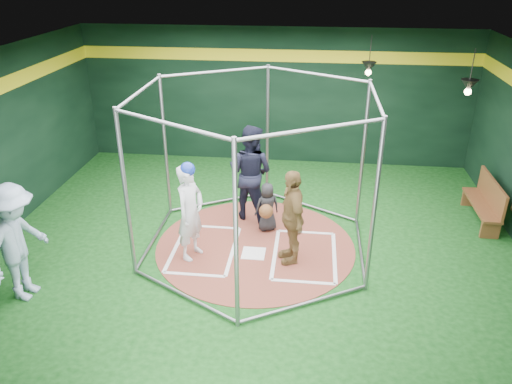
# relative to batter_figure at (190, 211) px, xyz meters

# --- Properties ---
(room_shell) EXTENTS (10.10, 9.10, 3.53)m
(room_shell) POSITION_rel_batter_figure_xyz_m (1.11, 0.49, 0.82)
(room_shell) COLOR #0D3B0F
(room_shell) RESTS_ON ground
(clay_disc) EXTENTS (3.80, 3.80, 0.01)m
(clay_disc) POSITION_rel_batter_figure_xyz_m (1.11, 0.48, -0.93)
(clay_disc) COLOR brown
(clay_disc) RESTS_ON ground
(home_plate) EXTENTS (0.43, 0.43, 0.01)m
(home_plate) POSITION_rel_batter_figure_xyz_m (1.11, 0.18, -0.92)
(home_plate) COLOR white
(home_plate) RESTS_ON clay_disc
(batter_box_left) EXTENTS (1.17, 1.77, 0.01)m
(batter_box_left) POSITION_rel_batter_figure_xyz_m (0.16, 0.23, -0.92)
(batter_box_left) COLOR white
(batter_box_left) RESTS_ON clay_disc
(batter_box_right) EXTENTS (1.17, 1.77, 0.01)m
(batter_box_right) POSITION_rel_batter_figure_xyz_m (2.06, 0.23, -0.92)
(batter_box_right) COLOR white
(batter_box_right) RESTS_ON clay_disc
(batting_cage) EXTENTS (4.05, 4.67, 3.00)m
(batting_cage) POSITION_rel_batter_figure_xyz_m (1.11, 0.48, 0.56)
(batting_cage) COLOR gray
(batting_cage) RESTS_ON ground
(pendant_lamp_near) EXTENTS (0.34, 0.34, 0.90)m
(pendant_lamp_near) POSITION_rel_batter_figure_xyz_m (3.31, 4.08, 1.80)
(pendant_lamp_near) COLOR black
(pendant_lamp_near) RESTS_ON room_shell
(pendant_lamp_far) EXTENTS (0.34, 0.34, 0.90)m
(pendant_lamp_far) POSITION_rel_batter_figure_xyz_m (5.11, 2.48, 1.80)
(pendant_lamp_far) COLOR black
(pendant_lamp_far) RESTS_ON room_shell
(batter_figure) EXTENTS (0.63, 0.76, 1.86)m
(batter_figure) POSITION_rel_batter_figure_xyz_m (0.00, 0.00, 0.00)
(batter_figure) COLOR silver
(batter_figure) RESTS_ON clay_disc
(visitor_leopard) EXTENTS (0.72, 1.11, 1.76)m
(visitor_leopard) POSITION_rel_batter_figure_xyz_m (1.81, 0.08, -0.04)
(visitor_leopard) COLOR #A07D44
(visitor_leopard) RESTS_ON clay_disc
(catcher_figure) EXTENTS (0.58, 0.64, 1.01)m
(catcher_figure) POSITION_rel_batter_figure_xyz_m (1.28, 1.10, -0.41)
(catcher_figure) COLOR black
(catcher_figure) RESTS_ON clay_disc
(umpire) EXTENTS (1.19, 1.06, 2.02)m
(umpire) POSITION_rel_batter_figure_xyz_m (0.87, 1.65, 0.09)
(umpire) COLOR black
(umpire) RESTS_ON clay_disc
(bystander_blue) EXTENTS (0.86, 1.35, 1.98)m
(bystander_blue) POSITION_rel_batter_figure_xyz_m (-2.42, -1.46, 0.06)
(bystander_blue) COLOR #97B0C8
(bystander_blue) RESTS_ON ground
(dugout_bench) EXTENTS (0.38, 1.61, 0.94)m
(dugout_bench) POSITION_rel_batter_figure_xyz_m (5.74, 2.02, -0.46)
(dugout_bench) COLOR brown
(dugout_bench) RESTS_ON ground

